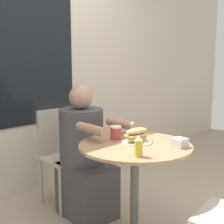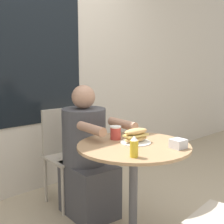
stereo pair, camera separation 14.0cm
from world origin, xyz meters
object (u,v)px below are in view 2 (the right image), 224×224
Objects in this scene: drink_cup at (116,133)px; diner_chair at (64,147)px; cafe_table at (133,172)px; seated_diner at (87,161)px; sandwich_on_plate at (136,137)px; condiment_bottle at (134,147)px.

diner_chair is at bearing 85.73° from drink_cup.
cafe_table is at bearing -92.94° from drink_cup.
seated_diner reaches higher than drink_cup.
seated_diner reaches higher than sandwich_on_plate.
diner_chair is at bearing 86.00° from cafe_table.
diner_chair is at bearing -86.46° from seated_diner.
cafe_table is 7.97× the size of drink_cup.
seated_diner reaches higher than diner_chair.
condiment_bottle is (-0.21, -0.38, 0.01)m from drink_cup.
sandwich_on_plate is at bearing 94.59° from seated_diner.
diner_chair is at bearing 88.53° from sandwich_on_plate.
sandwich_on_plate is (0.04, 0.02, 0.24)m from cafe_table.
seated_diner is 8.52× the size of condiment_bottle.
condiment_bottle reaches higher than drink_cup.
cafe_table is at bearing 91.66° from diner_chair.
diner_chair is 4.07× the size of sandwich_on_plate.
seated_diner reaches higher than condiment_bottle.
diner_chair is 0.78× the size of seated_diner.
seated_diner is at bearing 84.88° from cafe_table.
cafe_table is 0.31m from drink_cup.
seated_diner is 0.51m from drink_cup.
condiment_bottle is at bearing -119.18° from drink_cup.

